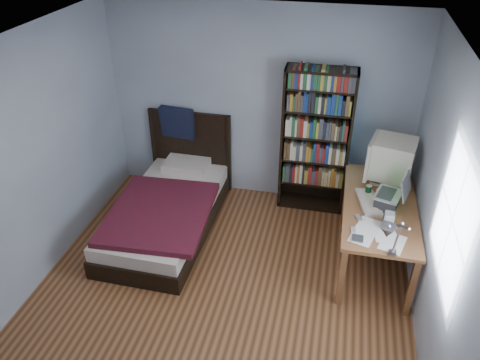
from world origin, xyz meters
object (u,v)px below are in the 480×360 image
at_px(laptop, 389,198).
at_px(keyboard, 369,202).
at_px(bookshelf, 315,142).
at_px(crt_monitor, 390,159).
at_px(bed, 169,207).
at_px(desk, 375,206).
at_px(desk_lamp, 389,233).
at_px(speaker, 389,221).
at_px(soda_can, 368,190).

xyz_separation_m(laptop, keyboard, (-0.19, 0.02, -0.09)).
relative_size(keyboard, bookshelf, 0.27).
bearing_deg(keyboard, laptop, -18.02).
height_order(crt_monitor, laptop, crt_monitor).
relative_size(keyboard, bed, 0.23).
xyz_separation_m(desk, desk_lamp, (-0.04, -1.61, 0.84)).
bearing_deg(desk, bookshelf, 148.65).
height_order(desk, bed, bed).
relative_size(desk_lamp, bookshelf, 0.35).
height_order(laptop, speaker, laptop).
xyz_separation_m(desk, crt_monitor, (0.07, 0.03, 0.62)).
distance_m(keyboard, bookshelf, 1.14).
bearing_deg(keyboard, bookshelf, 112.69).
bearing_deg(bookshelf, soda_can, -49.31).
bearing_deg(soda_can, laptop, -42.96).
relative_size(laptop, speaker, 2.13).
bearing_deg(keyboard, desk_lamp, -98.91).
xyz_separation_m(laptop, soda_can, (-0.20, 0.19, -0.05)).
bearing_deg(desk, soda_can, -115.20).
relative_size(desk_lamp, speaker, 3.48).
xyz_separation_m(crt_monitor, bed, (-2.49, -0.37, -0.78)).
height_order(desk_lamp, bookshelf, bookshelf).
height_order(crt_monitor, bed, crt_monitor).
height_order(speaker, bed, bed).
xyz_separation_m(desk_lamp, bed, (-2.37, 1.27, -1.00)).
xyz_separation_m(desk, keyboard, (-0.12, -0.45, 0.33)).
xyz_separation_m(laptop, bookshelf, (-0.84, 0.93, 0.08)).
bearing_deg(bed, bookshelf, 26.14).
bearing_deg(bookshelf, speaker, -58.00).
bearing_deg(bed, crt_monitor, 8.43).
xyz_separation_m(keyboard, bookshelf, (-0.65, 0.92, 0.18)).
distance_m(crt_monitor, bed, 2.63).
distance_m(speaker, soda_can, 0.60).
bearing_deg(crt_monitor, desk_lamp, -93.99).
height_order(desk, crt_monitor, crt_monitor).
bearing_deg(desk_lamp, desk, 88.41).
bearing_deg(laptop, crt_monitor, 90.42).
relative_size(desk, speaker, 8.64).
bearing_deg(crt_monitor, bookshelf, 152.36).
height_order(desk, soda_can, soda_can).
height_order(keyboard, speaker, speaker).
bearing_deg(soda_can, desk_lamp, -86.36).
bearing_deg(soda_can, desk, 64.80).
height_order(desk_lamp, keyboard, desk_lamp).
bearing_deg(desk_lamp, speaker, 82.81).
bearing_deg(laptop, desk_lamp, -95.88).
distance_m(crt_monitor, laptop, 0.53).
xyz_separation_m(soda_can, bed, (-2.29, -0.06, -0.53)).
relative_size(desk, laptop, 4.06).
bearing_deg(desk_lamp, bed, 151.77).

